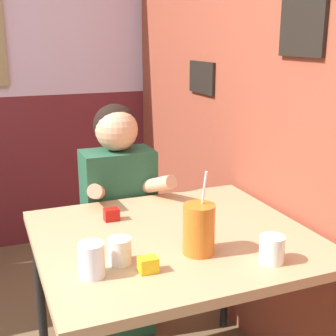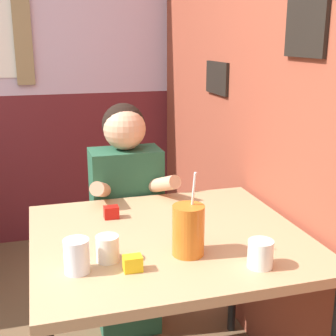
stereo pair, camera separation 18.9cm
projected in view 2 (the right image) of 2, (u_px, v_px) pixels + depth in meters
brick_wall_right at (231, 65)px, 2.47m from camera, size 0.08×4.24×2.70m
main_table at (169, 251)px, 1.78m from camera, size 1.01×0.92×0.78m
person_seated at (127, 218)px, 2.32m from camera, size 0.42×0.40×1.20m
cocktail_pitcher at (188, 230)px, 1.58m from camera, size 0.11×0.11×0.30m
glass_near_pitcher at (77, 256)px, 1.47m from camera, size 0.08×0.08×0.11m
glass_center at (260, 254)px, 1.50m from camera, size 0.08×0.08×0.09m
glass_far_side at (107, 248)px, 1.55m from camera, size 0.08×0.08×0.09m
condiment_ketchup at (111, 212)px, 1.92m from camera, size 0.06×0.04×0.05m
condiment_mustard at (133, 263)px, 1.48m from camera, size 0.06×0.04×0.05m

